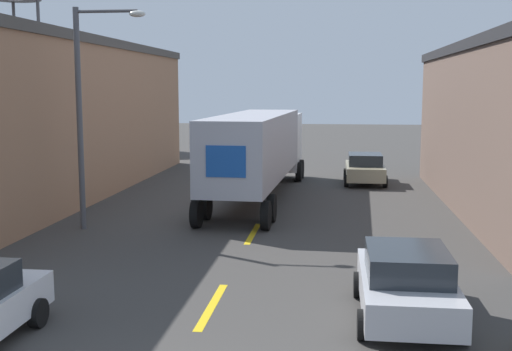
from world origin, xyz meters
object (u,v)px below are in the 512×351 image
parked_car_right_far (365,168)px  semi_truck (260,146)px  parked_car_right_near (406,283)px  street_lamp (87,102)px

parked_car_right_far → semi_truck: bearing=-134.7°
parked_car_right_near → semi_truck: bearing=108.1°
semi_truck → street_lamp: (-5.12, -7.15, 2.10)m
parked_car_right_near → street_lamp: size_ratio=0.55×
semi_truck → parked_car_right_near: semi_truck is taller
semi_truck → parked_car_right_near: 15.69m
semi_truck → parked_car_right_near: bearing=-69.6°
parked_car_right_far → parked_car_right_near: (0.00, -19.75, 0.00)m
semi_truck → parked_car_right_far: semi_truck is taller
parked_car_right_near → street_lamp: 13.11m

